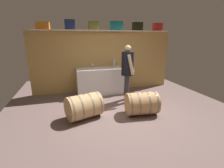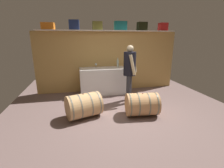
{
  "view_description": "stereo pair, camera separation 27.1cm",
  "coord_description": "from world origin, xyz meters",
  "px_view_note": "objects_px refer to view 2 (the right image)",
  "views": [
    {
      "loc": [
        -1.37,
        -3.5,
        1.91
      ],
      "look_at": [
        -0.3,
        0.25,
        0.8
      ],
      "focal_mm": 25.91,
      "sensor_mm": 36.0,
      "label": 1
    },
    {
      "loc": [
        -1.11,
        -3.56,
        1.91
      ],
      "look_at": [
        -0.3,
        0.25,
        0.8
      ],
      "focal_mm": 25.91,
      "sensor_mm": 36.0,
      "label": 2
    }
  ],
  "objects_px": {
    "toolcase_orange": "(48,26)",
    "wine_barrel_far": "(84,105)",
    "toolcase_red": "(163,27)",
    "toolcase_black": "(142,26)",
    "wine_glass": "(96,64)",
    "wine_bottle_clear": "(118,63)",
    "toolcase_olive": "(97,26)",
    "toolcase_navy": "(74,25)",
    "work_cabinet": "(103,81)",
    "toolcase_teal": "(121,26)",
    "winemaker_pouring": "(130,68)",
    "wine_barrel_near": "(142,104)"
  },
  "relations": [
    {
      "from": "winemaker_pouring",
      "to": "toolcase_orange",
      "type": "bearing_deg",
      "value": -91.57
    },
    {
      "from": "toolcase_olive",
      "to": "work_cabinet",
      "type": "relative_size",
      "value": 0.2
    },
    {
      "from": "wine_barrel_far",
      "to": "toolcase_teal",
      "type": "bearing_deg",
      "value": 35.74
    },
    {
      "from": "toolcase_orange",
      "to": "winemaker_pouring",
      "type": "distance_m",
      "value": 2.91
    },
    {
      "from": "toolcase_teal",
      "to": "toolcase_olive",
      "type": "bearing_deg",
      "value": 178.26
    },
    {
      "from": "toolcase_olive",
      "to": "winemaker_pouring",
      "type": "height_order",
      "value": "toolcase_olive"
    },
    {
      "from": "toolcase_navy",
      "to": "winemaker_pouring",
      "type": "xyz_separation_m",
      "value": [
        1.55,
        -1.18,
        -1.27
      ]
    },
    {
      "from": "toolcase_teal",
      "to": "wine_glass",
      "type": "bearing_deg",
      "value": -179.98
    },
    {
      "from": "toolcase_olive",
      "to": "wine_bottle_clear",
      "type": "relative_size",
      "value": 0.96
    },
    {
      "from": "toolcase_olive",
      "to": "toolcase_teal",
      "type": "xyz_separation_m",
      "value": [
        0.81,
        0.0,
        0.01
      ]
    },
    {
      "from": "toolcase_black",
      "to": "wine_glass",
      "type": "distance_m",
      "value": 2.12
    },
    {
      "from": "wine_barrel_far",
      "to": "wine_bottle_clear",
      "type": "bearing_deg",
      "value": 36.26
    },
    {
      "from": "toolcase_red",
      "to": "toolcase_black",
      "type": "bearing_deg",
      "value": -175.46
    },
    {
      "from": "work_cabinet",
      "to": "wine_bottle_clear",
      "type": "bearing_deg",
      "value": 11.69
    },
    {
      "from": "wine_glass",
      "to": "winemaker_pouring",
      "type": "distance_m",
      "value": 1.45
    },
    {
      "from": "toolcase_orange",
      "to": "wine_barrel_far",
      "type": "distance_m",
      "value": 2.93
    },
    {
      "from": "wine_bottle_clear",
      "to": "winemaker_pouring",
      "type": "distance_m",
      "value": 1.06
    },
    {
      "from": "toolcase_olive",
      "to": "toolcase_orange",
      "type": "bearing_deg",
      "value": 179.23
    },
    {
      "from": "toolcase_navy",
      "to": "toolcase_black",
      "type": "xyz_separation_m",
      "value": [
        2.35,
        0.0,
        -0.01
      ]
    },
    {
      "from": "work_cabinet",
      "to": "toolcase_red",
      "type": "bearing_deg",
      "value": 6.01
    },
    {
      "from": "work_cabinet",
      "to": "wine_bottle_clear",
      "type": "distance_m",
      "value": 0.84
    },
    {
      "from": "toolcase_navy",
      "to": "toolcase_black",
      "type": "relative_size",
      "value": 0.99
    },
    {
      "from": "toolcase_orange",
      "to": "wine_barrel_near",
      "type": "bearing_deg",
      "value": -38.38
    },
    {
      "from": "toolcase_navy",
      "to": "toolcase_black",
      "type": "distance_m",
      "value": 2.35
    },
    {
      "from": "toolcase_black",
      "to": "wine_bottle_clear",
      "type": "bearing_deg",
      "value": -173.2
    },
    {
      "from": "wine_bottle_clear",
      "to": "wine_barrel_far",
      "type": "distance_m",
      "value": 2.38
    },
    {
      "from": "toolcase_navy",
      "to": "toolcase_red",
      "type": "xyz_separation_m",
      "value": [
        3.16,
        0.0,
        -0.02
      ]
    },
    {
      "from": "toolcase_orange",
      "to": "toolcase_olive",
      "type": "relative_size",
      "value": 1.21
    },
    {
      "from": "toolcase_olive",
      "to": "toolcase_black",
      "type": "xyz_separation_m",
      "value": [
        1.6,
        0.0,
        0.01
      ]
    },
    {
      "from": "toolcase_navy",
      "to": "work_cabinet",
      "type": "relative_size",
      "value": 0.2
    },
    {
      "from": "wine_glass",
      "to": "wine_barrel_far",
      "type": "distance_m",
      "value": 2.12
    },
    {
      "from": "work_cabinet",
      "to": "wine_bottle_clear",
      "type": "xyz_separation_m",
      "value": [
        0.57,
        0.12,
        0.6
      ]
    },
    {
      "from": "wine_glass",
      "to": "wine_barrel_near",
      "type": "xyz_separation_m",
      "value": [
        0.91,
        -2.13,
        -0.72
      ]
    },
    {
      "from": "toolcase_navy",
      "to": "toolcase_black",
      "type": "bearing_deg",
      "value": 3.94
    },
    {
      "from": "toolcase_orange",
      "to": "winemaker_pouring",
      "type": "height_order",
      "value": "toolcase_orange"
    },
    {
      "from": "toolcase_orange",
      "to": "toolcase_olive",
      "type": "bearing_deg",
      "value": 3.58
    },
    {
      "from": "wine_bottle_clear",
      "to": "toolcase_olive",
      "type": "bearing_deg",
      "value": 169.92
    },
    {
      "from": "toolcase_navy",
      "to": "wine_bottle_clear",
      "type": "xyz_separation_m",
      "value": [
        1.45,
        -0.12,
        -1.27
      ]
    },
    {
      "from": "work_cabinet",
      "to": "wine_glass",
      "type": "xyz_separation_m",
      "value": [
        -0.2,
        0.21,
        0.56
      ]
    },
    {
      "from": "toolcase_navy",
      "to": "wine_bottle_clear",
      "type": "height_order",
      "value": "toolcase_navy"
    },
    {
      "from": "work_cabinet",
      "to": "wine_glass",
      "type": "relative_size",
      "value": 10.91
    },
    {
      "from": "toolcase_olive",
      "to": "toolcase_black",
      "type": "height_order",
      "value": "toolcase_black"
    },
    {
      "from": "toolcase_orange",
      "to": "wine_glass",
      "type": "xyz_separation_m",
      "value": [
        1.49,
        -0.03,
        -1.27
      ]
    },
    {
      "from": "toolcase_red",
      "to": "toolcase_navy",
      "type": "bearing_deg",
      "value": -175.46
    },
    {
      "from": "toolcase_black",
      "to": "wine_barrel_far",
      "type": "height_order",
      "value": "toolcase_black"
    },
    {
      "from": "toolcase_red",
      "to": "wine_barrel_near",
      "type": "relative_size",
      "value": 0.34
    },
    {
      "from": "wine_bottle_clear",
      "to": "wine_glass",
      "type": "height_order",
      "value": "wine_bottle_clear"
    },
    {
      "from": "toolcase_teal",
      "to": "winemaker_pouring",
      "type": "distance_m",
      "value": 1.73
    },
    {
      "from": "wine_bottle_clear",
      "to": "wine_barrel_far",
      "type": "relative_size",
      "value": 0.34
    },
    {
      "from": "toolcase_navy",
      "to": "toolcase_red",
      "type": "relative_size",
      "value": 1.12
    }
  ]
}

